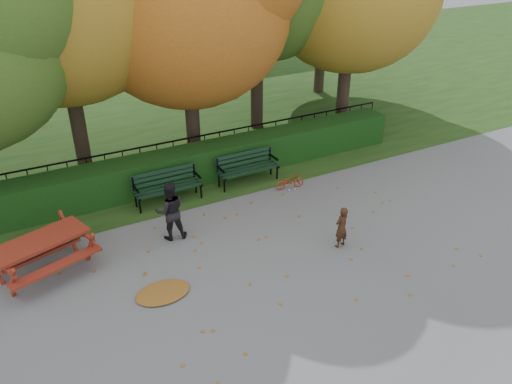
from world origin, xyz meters
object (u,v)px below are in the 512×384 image
bench_left (167,184)px  bench_right (247,165)px  adult (170,211)px  bicycle (290,181)px  child (341,227)px  picnic_table (41,247)px

bench_left → bench_right: same height
adult → bicycle: bearing=-157.1°
child → adult: (-3.30, 2.20, 0.22)m
bench_left → child: bearing=-54.7°
picnic_table → adult: (2.85, -0.03, 0.08)m
bench_left → bench_right: size_ratio=1.00×
picnic_table → bench_right: bearing=-1.6°
bench_left → bench_right: bearing=0.0°
bench_right → adult: adult is taller
child → adult: size_ratio=0.70×
bench_left → bench_right: 2.40m
bench_right → bicycle: bearing=-47.3°
bench_left → adult: bearing=-106.5°
child → bicycle: (0.49, 2.99, -0.29)m
picnic_table → child: bearing=-38.0°
picnic_table → bicycle: (6.64, 0.76, -0.42)m
bench_right → bicycle: (0.87, -0.94, -0.30)m
bicycle → adult: bearing=109.9°
bench_right → bicycle: 1.32m
bench_right → bench_left: bearing=180.0°
bench_left → bicycle: bearing=-16.1°
bench_right → picnic_table: (-5.77, -1.70, 0.12)m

